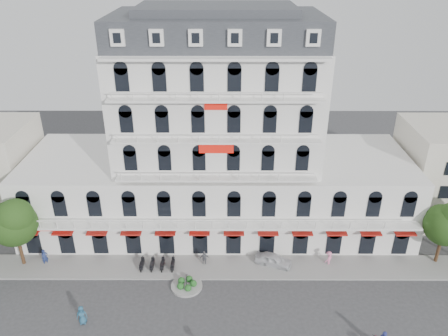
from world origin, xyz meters
TOP-DOWN VIEW (x-y plane):
  - ground at (0.00, 0.00)m, footprint 120.00×120.00m
  - sidewalk at (0.00, 9.00)m, footprint 53.00×4.00m
  - main_building at (0.00, 18.00)m, footprint 45.00×15.00m
  - traffic_island at (-3.00, 6.00)m, footprint 3.20×3.20m
  - parked_scooter_row at (-6.35, 8.80)m, footprint 4.40×1.80m
  - tree_west_inner at (-20.95, 9.48)m, footprint 4.76×4.76m
  - tree_east_inner at (24.05, 9.98)m, footprint 4.40×4.37m
  - parked_car at (6.15, 9.50)m, footprint 4.33×2.92m
  - pedestrian_left at (-12.15, 1.20)m, footprint 1.02×0.75m
  - pedestrian_mid at (-1.32, 9.50)m, footprint 1.05×0.47m
  - pedestrian_right at (12.11, 9.50)m, footprint 1.27×1.23m
  - pedestrian_far at (-18.59, 9.50)m, footprint 0.83×0.81m

SIDE VIEW (x-z plane):
  - ground at x=0.00m, z-range 0.00..0.00m
  - parked_scooter_row at x=-6.35m, z-range -0.55..0.55m
  - sidewalk at x=0.00m, z-range 0.00..0.16m
  - traffic_island at x=-3.00m, z-range -0.54..1.06m
  - parked_car at x=6.15m, z-range 0.00..1.37m
  - pedestrian_right at x=12.11m, z-range 0.00..1.74m
  - pedestrian_mid at x=-1.32m, z-range 0.00..1.77m
  - pedestrian_far at x=-18.59m, z-range 0.00..1.92m
  - pedestrian_left at x=-12.15m, z-range 0.00..1.93m
  - tree_east_inner at x=24.05m, z-range 1.43..9.00m
  - tree_west_inner at x=-20.95m, z-range 1.56..9.81m
  - main_building at x=0.00m, z-range -2.94..22.86m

